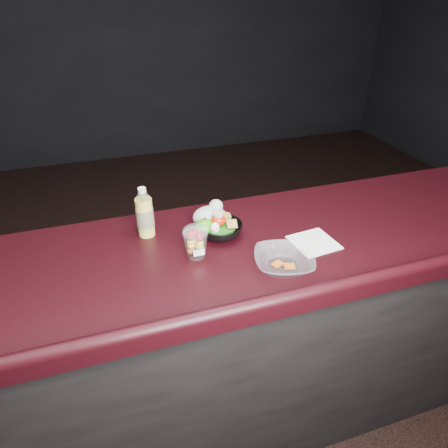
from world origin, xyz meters
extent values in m
plane|color=black|center=(0.00, 4.00, 1.50)|extent=(7.00, 0.00, 7.00)
cube|color=black|center=(0.00, 0.30, 0.49)|extent=(4.00, 0.65, 0.98)
cube|color=black|center=(0.00, 0.30, 1.00)|extent=(4.06, 0.71, 0.04)
cylinder|color=yellow|center=(-0.12, 0.48, 1.10)|extent=(0.06, 0.06, 0.16)
cylinder|color=white|center=(-0.12, 0.48, 1.10)|extent=(0.07, 0.07, 0.16)
cone|color=white|center=(-0.12, 0.48, 1.19)|extent=(0.06, 0.06, 0.03)
cylinder|color=white|center=(-0.12, 0.48, 1.22)|extent=(0.03, 0.03, 0.02)
cylinder|color=#072D99|center=(-0.12, 0.48, 1.10)|extent=(0.07, 0.07, 0.07)
ellipsoid|color=white|center=(0.03, 0.28, 1.13)|extent=(0.09, 0.09, 0.05)
ellipsoid|color=#29790E|center=(0.10, 0.40, 1.06)|extent=(0.08, 0.08, 0.07)
cylinder|color=black|center=(0.10, 0.40, 1.10)|extent=(0.01, 0.01, 0.01)
ellipsoid|color=silver|center=(0.14, 0.47, 1.06)|extent=(0.14, 0.11, 0.08)
sphere|color=silver|center=(0.17, 0.49, 1.09)|extent=(0.06, 0.06, 0.06)
imported|color=black|center=(0.16, 0.38, 1.05)|extent=(0.17, 0.17, 0.05)
cylinder|color=#0F470C|center=(0.16, 0.38, 1.06)|extent=(0.12, 0.12, 0.01)
ellipsoid|color=red|center=(0.15, 0.40, 1.08)|extent=(0.06, 0.06, 0.05)
cylinder|color=beige|center=(0.15, 0.40, 1.11)|extent=(0.04, 0.04, 0.01)
ellipsoid|color=white|center=(0.12, 0.36, 1.08)|extent=(0.04, 0.04, 0.05)
imported|color=silver|center=(0.30, 0.12, 1.05)|extent=(0.26, 0.26, 0.05)
cube|color=#990F0C|center=(0.28, 0.13, 1.03)|extent=(0.05, 0.04, 0.01)
cube|color=#990F0C|center=(0.32, 0.10, 1.03)|extent=(0.04, 0.04, 0.01)
cube|color=white|center=(0.48, 0.22, 1.02)|extent=(0.18, 0.18, 0.00)
camera|label=1|loc=(-0.25, -0.88, 1.88)|focal=32.00mm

